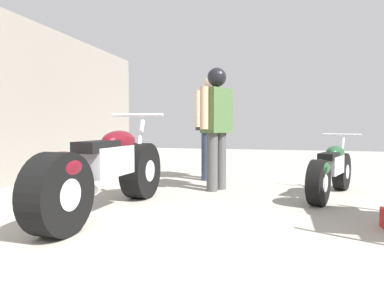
% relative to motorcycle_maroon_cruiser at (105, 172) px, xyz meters
% --- Properties ---
extents(ground_plane, '(18.85, 18.85, 0.00)m').
position_rel_motorcycle_maroon_cruiser_xyz_m(ground_plane, '(0.84, 1.04, -0.44)').
color(ground_plane, '#9E998E').
extents(garage_partition_left, '(0.08, 8.64, 2.66)m').
position_rel_motorcycle_maroon_cruiser_xyz_m(garage_partition_left, '(-2.26, 1.04, 0.88)').
color(garage_partition_left, gray).
rests_on(garage_partition_left, ground_plane).
extents(motorcycle_maroon_cruiser, '(0.68, 2.31, 1.08)m').
position_rel_motorcycle_maroon_cruiser_xyz_m(motorcycle_maroon_cruiser, '(0.00, 0.00, 0.00)').
color(motorcycle_maroon_cruiser, black).
rests_on(motorcycle_maroon_cruiser, ground_plane).
extents(motorcycle_black_naked, '(0.81, 1.68, 0.81)m').
position_rel_motorcycle_maroon_cruiser_xyz_m(motorcycle_black_naked, '(2.39, 1.50, -0.10)').
color(motorcycle_black_naked, black).
rests_on(motorcycle_black_naked, ground_plane).
extents(mechanic_in_blue, '(0.48, 0.65, 1.76)m').
position_rel_motorcycle_maroon_cruiser_xyz_m(mechanic_in_blue, '(0.60, 2.54, 0.55)').
color(mechanic_in_blue, '#2D3851').
rests_on(mechanic_in_blue, ground_plane).
extents(mechanic_with_helmet, '(0.42, 0.66, 1.74)m').
position_rel_motorcycle_maroon_cruiser_xyz_m(mechanic_with_helmet, '(0.87, 1.62, 0.60)').
color(mechanic_with_helmet, '#4C4C4C').
rests_on(mechanic_with_helmet, ground_plane).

